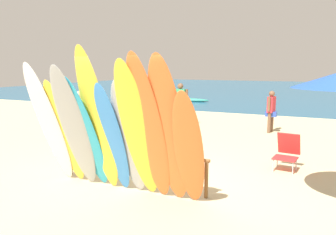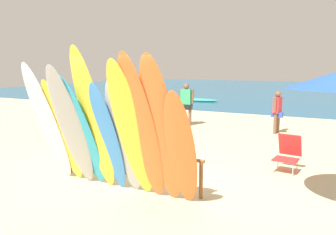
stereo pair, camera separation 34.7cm
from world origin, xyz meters
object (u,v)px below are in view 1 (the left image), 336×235
(surfboard_grey_2, at_px, (75,129))
(beachgoer_by_water, at_px, (140,109))
(surfboard_orange_10, at_px, (189,151))
(beachgoer_strolling, at_px, (180,101))
(surfboard_rack, at_px, (131,157))
(beachgoer_midbeach, at_px, (80,116))
(surfboard_yellow_1, at_px, (65,133))
(beach_chair_red, at_px, (287,151))
(surfboard_teal_3, at_px, (86,134))
(surfboard_blue_5, at_px, (113,139))
(distant_boat, at_px, (185,100))
(surfboard_yellow_4, at_px, (98,122))
(surfboard_orange_9, at_px, (169,133))
(beachgoer_photographing, at_px, (271,109))
(surfboard_white_0, at_px, (49,124))
(surfboard_yellow_7, at_px, (138,133))
(surfboard_grey_6, at_px, (129,139))
(surfboard_orange_8, at_px, (150,131))

(surfboard_grey_2, relative_size, beachgoer_by_water, 1.48)
(surfboard_orange_10, bearing_deg, beachgoer_strolling, 108.79)
(surfboard_rack, xyz_separation_m, beachgoer_by_water, (-1.82, 3.56, 0.44))
(beachgoer_midbeach, bearing_deg, surfboard_rack, -174.36)
(surfboard_yellow_1, distance_m, beach_chair_red, 4.90)
(surfboard_teal_3, bearing_deg, surfboard_rack, 51.82)
(surfboard_blue_5, xyz_separation_m, distant_boat, (-4.91, 15.70, -0.93))
(surfboard_yellow_4, distance_m, surfboard_orange_9, 1.42)
(beachgoer_photographing, bearing_deg, surfboard_white_0, -12.41)
(surfboard_white_0, height_order, beachgoer_by_water, surfboard_white_0)
(surfboard_grey_2, distance_m, surfboard_yellow_7, 1.33)
(beach_chair_red, bearing_deg, distant_boat, 127.78)
(surfboard_rack, distance_m, beachgoer_midbeach, 3.33)
(surfboard_grey_6, relative_size, surfboard_orange_8, 0.81)
(surfboard_yellow_4, bearing_deg, surfboard_teal_3, 174.15)
(surfboard_yellow_1, height_order, beachgoer_strolling, surfboard_yellow_1)
(surfboard_orange_10, distance_m, beachgoer_by_water, 5.31)
(surfboard_yellow_1, bearing_deg, beach_chair_red, 41.31)
(beachgoer_photographing, bearing_deg, surfboard_orange_9, 6.61)
(surfboard_yellow_7, height_order, surfboard_orange_9, surfboard_orange_9)
(beach_chair_red, relative_size, distant_boat, 0.25)
(surfboard_blue_5, bearing_deg, surfboard_orange_8, -6.62)
(surfboard_rack, xyz_separation_m, distant_boat, (-4.95, 15.13, -0.45))
(surfboard_grey_2, bearing_deg, surfboard_yellow_1, 151.62)
(beachgoer_by_water, bearing_deg, surfboard_yellow_1, 167.19)
(surfboard_grey_2, relative_size, surfboard_grey_6, 1.15)
(surfboard_teal_3, relative_size, beachgoer_midbeach, 1.41)
(surfboard_teal_3, relative_size, beach_chair_red, 2.85)
(surfboard_orange_8, relative_size, beachgoer_midbeach, 1.64)
(surfboard_grey_2, distance_m, beach_chair_red, 4.73)
(surfboard_orange_8, bearing_deg, surfboard_blue_5, 172.36)
(surfboard_yellow_7, height_order, surfboard_orange_10, surfboard_yellow_7)
(surfboard_yellow_1, relative_size, surfboard_yellow_4, 0.79)
(surfboard_yellow_1, distance_m, beachgoer_midbeach, 2.86)
(surfboard_orange_9, relative_size, distant_boat, 0.81)
(surfboard_teal_3, relative_size, beachgoer_strolling, 1.39)
(beachgoer_strolling, bearing_deg, surfboard_orange_10, 111.14)
(surfboard_white_0, height_order, surfboard_grey_6, surfboard_white_0)
(beachgoer_strolling, bearing_deg, surfboard_yellow_4, 98.70)
(surfboard_grey_2, relative_size, surfboard_orange_10, 1.19)
(surfboard_yellow_4, relative_size, surfboard_orange_10, 1.31)
(surfboard_grey_2, relative_size, beach_chair_red, 3.11)
(surfboard_white_0, distance_m, beach_chair_red, 5.22)
(surfboard_rack, xyz_separation_m, surfboard_blue_5, (-0.04, -0.57, 0.47))
(beachgoer_strolling, xyz_separation_m, beachgoer_by_water, (-0.08, -3.08, 0.03))
(surfboard_white_0, xyz_separation_m, surfboard_blue_5, (1.43, 0.06, -0.17))
(distant_boat, bearing_deg, surfboard_orange_9, -68.96)
(surfboard_white_0, relative_size, surfboard_orange_10, 1.19)
(beachgoer_midbeach, bearing_deg, surfboard_orange_9, -173.80)
(surfboard_grey_2, height_order, surfboard_blue_5, surfboard_grey_2)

